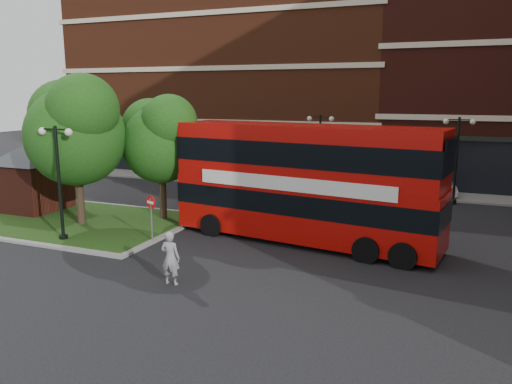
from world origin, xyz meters
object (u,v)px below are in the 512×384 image
at_px(woman, 170,258).
at_px(car_white, 417,184).
at_px(bus, 304,176).
at_px(car_silver, 249,174).

distance_m(woman, car_white, 19.36).
bearing_deg(bus, car_silver, 130.61).
distance_m(woman, car_silver, 18.87).
bearing_deg(woman, bus, -115.14).
bearing_deg(car_white, bus, 156.20).
height_order(bus, car_silver, bus).
xyz_separation_m(bus, car_white, (3.78, 11.81, -2.12)).
bearing_deg(bus, woman, -104.34).
height_order(woman, car_silver, woman).
distance_m(car_silver, car_white, 11.27).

